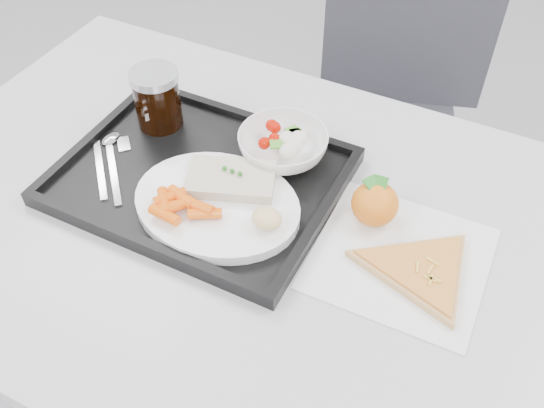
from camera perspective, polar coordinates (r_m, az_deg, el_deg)
table at (r=1.01m, az=-2.48°, el=-3.69°), size 1.20×0.80×0.75m
chair at (r=1.57m, az=10.76°, el=9.59°), size 0.53×0.54×0.93m
tray at (r=1.02m, az=-6.77°, el=2.45°), size 0.45×0.35×0.03m
dinner_plate at (r=0.95m, az=-5.19°, el=-0.06°), size 0.27×0.27×0.02m
fish_fillet at (r=0.96m, az=-3.88°, el=2.38°), size 0.16×0.13×0.03m
bread_roll at (r=0.89m, az=-0.50°, el=-1.36°), size 0.05×0.05×0.03m
salad_bowl at (r=1.03m, az=1.04°, el=5.50°), size 0.15×0.15×0.05m
cola_glass at (r=1.10m, az=-10.77°, el=9.82°), size 0.08×0.08×0.11m
cutlery at (r=1.07m, az=-15.02°, el=4.21°), size 0.14×0.15×0.01m
napkin at (r=0.93m, az=11.96°, el=-5.05°), size 0.25×0.25×0.00m
tangerine at (r=0.95m, az=9.66°, el=0.03°), size 0.09×0.09×0.07m
pizza_slice at (r=0.91m, az=13.82°, el=-6.05°), size 0.26×0.26×0.02m
carrot_pile at (r=0.93m, az=-8.71°, el=-0.10°), size 0.11×0.07×0.02m
salad_contents at (r=1.02m, az=1.33°, el=6.00°), size 0.08×0.08×0.03m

